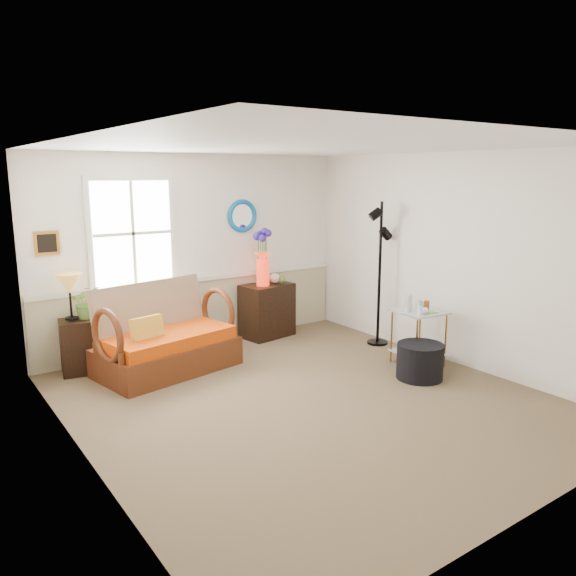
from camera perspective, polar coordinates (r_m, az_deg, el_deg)
floor at (r=6.01m, az=2.02°, el=-11.34°), size 4.50×5.00×0.01m
ceiling at (r=5.54m, az=2.22°, el=14.25°), size 4.50×5.00×0.01m
walls at (r=5.63m, az=2.12°, el=0.93°), size 4.51×5.01×2.60m
wainscot at (r=7.89m, az=-8.93°, el=-2.44°), size 4.46×0.02×0.90m
chair_rail at (r=7.78m, az=-9.01°, el=0.91°), size 4.46×0.04×0.06m
window at (r=7.33m, az=-15.51°, el=5.36°), size 1.14×0.06×1.44m
picture at (r=7.07m, az=-23.31°, el=4.22°), size 0.28×0.03×0.28m
mirror at (r=8.01m, az=-4.70°, el=7.31°), size 0.47×0.07×0.47m
loveseat at (r=6.86m, az=-12.26°, el=-4.05°), size 1.75×1.19×1.05m
throw_pillow at (r=6.66m, az=-14.07°, el=-4.49°), size 0.40×0.18×0.39m
lamp_stand at (r=7.14m, az=-20.64°, el=-5.60°), size 0.43×0.43×0.65m
table_lamp at (r=6.98m, az=-21.25°, el=-0.89°), size 0.33×0.33×0.56m
potted_plant at (r=7.07m, az=-19.76°, el=-1.67°), size 0.42×0.46×0.31m
cabinet at (r=8.16m, az=-2.15°, el=-2.29°), size 0.78×0.57×0.77m
flower_vase at (r=7.91m, az=-2.59°, el=3.06°), size 0.32×0.32×0.79m
side_table at (r=7.15m, az=13.09°, el=-4.94°), size 0.60×0.60×0.69m
tabletop_items at (r=6.98m, az=13.21°, el=-1.48°), size 0.43×0.43×0.22m
floor_lamp at (r=7.77m, az=9.28°, el=1.39°), size 0.38×0.38×1.98m
ottoman at (r=6.72m, az=13.26°, el=-7.25°), size 0.68×0.68×0.41m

